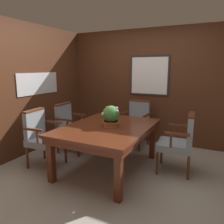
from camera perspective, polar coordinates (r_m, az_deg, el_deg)
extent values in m
plane|color=#A39E93|center=(3.63, -1.87, -15.24)|extent=(14.00, 14.00, 0.00)
cube|color=#4C2816|center=(4.91, 8.08, 6.66)|extent=(7.20, 0.06, 2.45)
cube|color=white|center=(4.82, 9.69, 9.35)|extent=(0.79, 0.01, 0.78)
cube|color=#282623|center=(4.81, 9.85, 14.20)|extent=(0.86, 0.02, 0.04)
cube|color=#282623|center=(4.84, 9.52, 4.53)|extent=(0.86, 0.02, 0.04)
cube|color=#282623|center=(4.95, 5.04, 9.52)|extent=(0.04, 0.02, 0.78)
cube|color=#282623|center=(4.71, 14.54, 9.10)|extent=(0.03, 0.02, 0.78)
cube|color=#4C2816|center=(4.35, -22.52, 5.28)|extent=(0.06, 7.20, 2.45)
cube|color=silver|center=(4.58, -18.66, 7.05)|extent=(0.01, 1.05, 0.42)
cube|color=#562614|center=(3.31, -15.62, -11.95)|extent=(0.09, 0.09, 0.68)
cube|color=#562614|center=(2.77, 1.70, -16.36)|extent=(0.09, 0.09, 0.68)
cube|color=#562614|center=(4.44, -2.75, -5.42)|extent=(0.09, 0.09, 0.68)
cube|color=#562614|center=(4.05, 10.57, -7.28)|extent=(0.09, 0.09, 0.68)
cube|color=#562614|center=(3.49, -1.10, -5.11)|extent=(1.21, 1.63, 0.09)
cube|color=#562614|center=(3.47, -1.10, -4.05)|extent=(1.27, 1.69, 0.04)
cylinder|color=#562B19|center=(3.62, -15.76, -12.42)|extent=(0.04, 0.04, 0.38)
cylinder|color=#562B19|center=(3.95, -12.02, -10.21)|extent=(0.04, 0.04, 0.38)
cylinder|color=#562B19|center=(3.90, -21.24, -11.06)|extent=(0.04, 0.04, 0.38)
cylinder|color=#562B19|center=(4.20, -17.30, -9.15)|extent=(0.04, 0.04, 0.38)
cube|color=gray|center=(3.83, -16.80, -7.29)|extent=(0.56, 0.54, 0.11)
cube|color=gray|center=(3.88, -19.58, -2.98)|extent=(0.12, 0.46, 0.44)
cube|color=#562B19|center=(3.83, -19.81, 0.41)|extent=(0.13, 0.46, 0.03)
cylinder|color=#562B19|center=(3.57, -18.94, -6.10)|extent=(0.04, 0.04, 0.21)
cube|color=#562B19|center=(3.59, -19.99, -4.33)|extent=(0.36, 0.07, 0.04)
cylinder|color=#562B19|center=(3.95, -14.26, -4.12)|extent=(0.04, 0.04, 0.21)
cube|color=#562B19|center=(3.97, -15.25, -2.54)|extent=(0.36, 0.07, 0.04)
cylinder|color=#562B19|center=(3.92, 12.82, -10.41)|extent=(0.04, 0.04, 0.38)
cylinder|color=#562B19|center=(3.53, 11.74, -12.91)|extent=(0.04, 0.04, 0.38)
cylinder|color=#562B19|center=(3.89, 19.55, -10.98)|extent=(0.04, 0.04, 0.38)
cylinder|color=#562B19|center=(3.49, 19.29, -13.59)|extent=(0.04, 0.04, 0.38)
cube|color=gray|center=(3.61, 16.06, -8.38)|extent=(0.55, 0.53, 0.11)
cube|color=gray|center=(3.52, 19.83, -4.46)|extent=(0.12, 0.46, 0.44)
cube|color=#562B19|center=(3.47, 20.09, -0.74)|extent=(0.13, 0.46, 0.03)
cylinder|color=#562B19|center=(3.81, 15.98, -4.82)|extent=(0.04, 0.04, 0.21)
cube|color=#562B19|center=(3.77, 17.23, -3.38)|extent=(0.36, 0.07, 0.04)
cylinder|color=#562B19|center=(3.32, 15.13, -7.16)|extent=(0.04, 0.04, 0.21)
cube|color=#562B19|center=(3.29, 16.57, -5.54)|extent=(0.36, 0.07, 0.04)
cylinder|color=#562B19|center=(4.57, 2.18, -6.92)|extent=(0.04, 0.04, 0.38)
cylinder|color=#562B19|center=(4.38, 7.10, -7.82)|extent=(0.04, 0.04, 0.38)
cylinder|color=#562B19|center=(4.95, 4.80, -5.49)|extent=(0.04, 0.04, 0.38)
cylinder|color=#562B19|center=(4.78, 9.41, -6.24)|extent=(0.04, 0.04, 0.38)
cube|color=gray|center=(4.59, 5.94, -3.70)|extent=(0.54, 0.56, 0.11)
cube|color=gray|center=(4.72, 7.16, 0.10)|extent=(0.46, 0.12, 0.44)
cube|color=#562B19|center=(4.68, 7.23, 2.91)|extent=(0.46, 0.13, 0.03)
cylinder|color=#562B19|center=(4.63, 2.95, -1.48)|extent=(0.04, 0.04, 0.21)
cube|color=#562B19|center=(4.68, 3.42, -0.05)|extent=(0.07, 0.36, 0.04)
cylinder|color=#562B19|center=(4.42, 8.72, -2.25)|extent=(0.04, 0.04, 0.21)
cube|color=#562B19|center=(4.46, 9.15, -0.74)|extent=(0.07, 0.36, 0.04)
cylinder|color=#562B19|center=(4.14, -8.84, -9.06)|extent=(0.04, 0.04, 0.38)
cylinder|color=#562B19|center=(4.49, -5.98, -7.32)|extent=(0.04, 0.04, 0.38)
cylinder|color=#562B19|center=(4.38, -13.96, -8.09)|extent=(0.04, 0.04, 0.38)
cylinder|color=#562B19|center=(4.71, -10.87, -6.55)|extent=(0.04, 0.04, 0.38)
cube|color=gray|center=(4.35, -10.03, -4.70)|extent=(0.55, 0.52, 0.11)
cube|color=gray|center=(4.40, -12.54, -0.93)|extent=(0.11, 0.45, 0.44)
cube|color=#562B19|center=(4.36, -12.67, 2.08)|extent=(0.12, 0.46, 0.03)
cylinder|color=#562B19|center=(4.08, -11.56, -3.50)|extent=(0.04, 0.04, 0.21)
cube|color=#562B19|center=(4.10, -12.51, -1.97)|extent=(0.36, 0.06, 0.04)
cylinder|color=#562B19|center=(4.50, -7.96, -1.98)|extent=(0.04, 0.04, 0.21)
cube|color=#562B19|center=(4.51, -8.84, -0.59)|extent=(0.36, 0.06, 0.04)
cylinder|color=#B2603D|center=(3.44, -0.28, -3.06)|extent=(0.23, 0.23, 0.09)
cylinder|color=#B2603D|center=(3.43, -0.28, -2.51)|extent=(0.25, 0.25, 0.02)
sphere|color=#427F3D|center=(3.40, -0.28, -0.59)|extent=(0.27, 0.27, 0.27)
sphere|color=silver|center=(3.47, -1.82, 0.24)|extent=(0.04, 0.04, 0.04)
sphere|color=silver|center=(3.47, 0.99, 0.76)|extent=(0.06, 0.06, 0.06)
sphere|color=silver|center=(3.47, 0.02, 1.16)|extent=(0.06, 0.06, 0.06)
sphere|color=silver|center=(3.37, 1.21, 0.92)|extent=(0.06, 0.06, 0.06)
sphere|color=silver|center=(3.49, -0.09, 0.96)|extent=(0.04, 0.04, 0.04)
sphere|color=silver|center=(3.46, -1.20, 1.10)|extent=(0.05, 0.05, 0.05)
sphere|color=silver|center=(3.36, -2.36, -0.51)|extent=(0.05, 0.05, 0.05)
sphere|color=silver|center=(3.32, 1.29, 0.17)|extent=(0.06, 0.06, 0.06)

